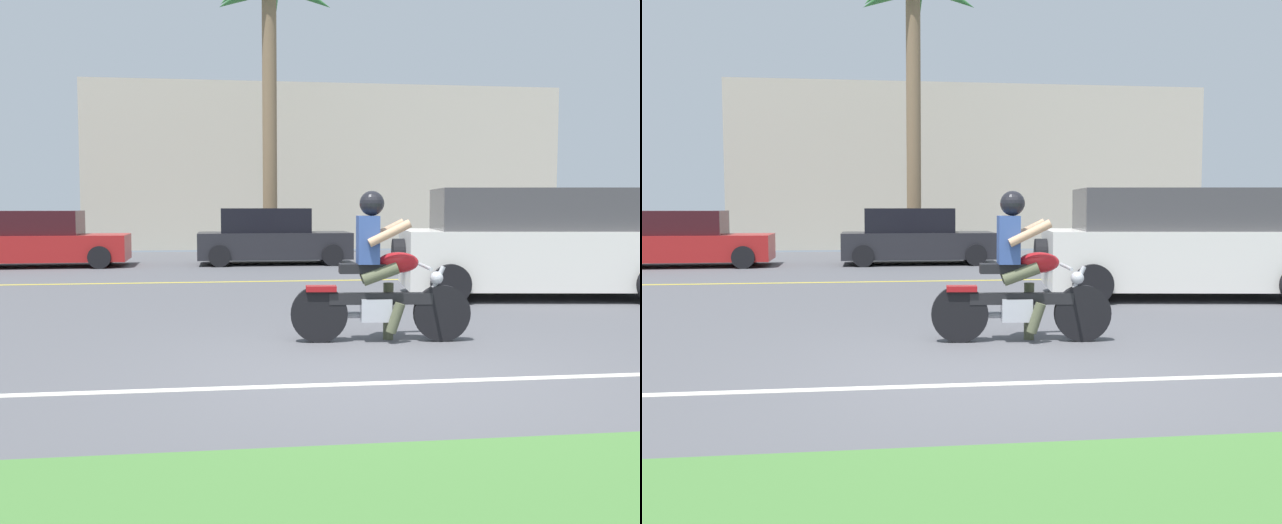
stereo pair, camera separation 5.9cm
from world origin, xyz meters
The scene contains 9 objects.
ground centered at (0.00, 3.00, -0.02)m, with size 56.00×30.00×0.04m, color #545459.
lane_line_near centered at (0.00, -0.47, 0.00)m, with size 50.40×0.12×0.01m, color silver.
lane_line_far centered at (0.00, 8.17, 0.00)m, with size 50.40×0.12×0.01m, color yellow.
motorcyclist centered at (0.29, 1.43, 0.73)m, with size 2.05×0.67×1.72m.
suv_nearby centered at (3.77, 5.05, 0.90)m, with size 4.81×2.63×1.83m.
parked_car_0 centered at (-6.15, 12.52, 0.67)m, with size 4.37×1.96×1.42m.
parked_car_1 centered at (-0.19, 12.62, 0.69)m, with size 4.01×1.82×1.48m.
palm_tree_1 centered at (-0.07, 15.22, 7.25)m, with size 3.85×3.96×8.87m.
building_far centered at (2.29, 21.00, 2.94)m, with size 17.16×4.00×5.89m, color beige.
Camera 1 is at (-1.46, -6.54, 1.55)m, focal length 40.49 mm.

